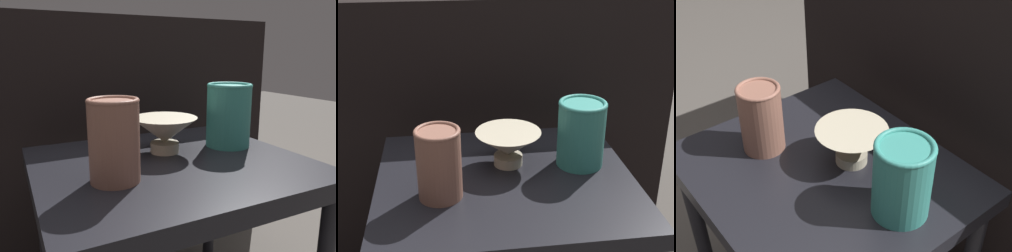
{
  "view_description": "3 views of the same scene",
  "coord_description": "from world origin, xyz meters",
  "views": [
    {
      "loc": [
        -0.32,
        -0.62,
        0.71
      ],
      "look_at": [
        0.02,
        0.06,
        0.54
      ],
      "focal_mm": 35.0,
      "sensor_mm": 36.0,
      "label": 1
    },
    {
      "loc": [
        -0.12,
        -0.92,
        1.01
      ],
      "look_at": [
        0.01,
        0.08,
        0.56
      ],
      "focal_mm": 50.0,
      "sensor_mm": 36.0,
      "label": 2
    },
    {
      "loc": [
        0.61,
        -0.44,
        1.13
      ],
      "look_at": [
        0.0,
        0.05,
        0.57
      ],
      "focal_mm": 50.0,
      "sensor_mm": 36.0,
      "label": 3
    }
  ],
  "objects": [
    {
      "name": "table",
      "position": [
        0.0,
        0.0,
        0.41
      ],
      "size": [
        0.58,
        0.51,
        0.47
      ],
      "color": "black",
      "rests_on": "ground_plane"
    },
    {
      "name": "vase_textured_left",
      "position": [
        -0.15,
        -0.06,
        0.55
      ],
      "size": [
        0.1,
        0.1,
        0.16
      ],
      "color": "brown",
      "rests_on": "table"
    },
    {
      "name": "vase_colorful_right",
      "position": [
        0.18,
        0.04,
        0.55
      ],
      "size": [
        0.11,
        0.11,
        0.16
      ],
      "color": "teal",
      "rests_on": "table"
    },
    {
      "name": "couch_backdrop",
      "position": [
        0.0,
        0.59,
        0.41
      ],
      "size": [
        1.13,
        0.5,
        0.82
      ],
      "color": "black",
      "rests_on": "ground_plane"
    },
    {
      "name": "bowl",
      "position": [
        0.01,
        0.06,
        0.52
      ],
      "size": [
        0.15,
        0.15,
        0.08
      ],
      "color": "#B2A88E",
      "rests_on": "table"
    }
  ]
}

